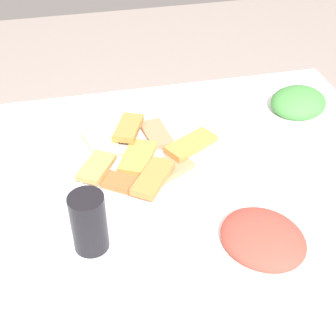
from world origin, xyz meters
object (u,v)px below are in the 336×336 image
Objects in this scene: salad_plate_rice at (298,105)px; paper_napkin at (18,219)px; soda_can at (89,223)px; spoon at (17,224)px; fork at (17,212)px; dining_table at (185,221)px; pide_platter at (142,158)px; salad_plate_greens at (263,240)px.

paper_napkin is (0.71, 0.24, -0.02)m from salad_plate_rice.
soda_can is 0.66× the size of spoon.
salad_plate_rice reaches higher than fork.
fork reaches higher than dining_table.
spoon is (0.00, 0.02, 0.00)m from paper_napkin.
fork is (0.27, 0.11, -0.01)m from pide_platter.
fork is at bearing -40.47° from soda_can.
pide_platter is at bearing -124.86° from spoon.
fork is at bearing -90.00° from paper_napkin.
pide_platter is 0.35m from salad_plate_greens.
soda_can is 0.19m from fork.
paper_napkin is (0.45, -0.17, -0.02)m from salad_plate_greens.
fork is 0.97× the size of spoon.
salad_plate_rice is 1.22× the size of spoon.
soda_can is (0.21, 0.11, 0.15)m from dining_table.
fork is (0.35, -0.01, 0.10)m from dining_table.
spoon is (0.27, 0.14, -0.01)m from pide_platter.
fork reaches higher than paper_napkin.
dining_table is 0.44m from salad_plate_rice.
salad_plate_greens is 0.48m from spoon.
soda_can is at bearing 144.15° from paper_napkin.
pide_platter is 1.55× the size of salad_plate_greens.
paper_napkin is at bearing 24.54° from pide_platter.
dining_table is at bearing -152.42° from soda_can.
dining_table is 0.17m from pide_platter.
fork is (0.45, -0.19, -0.01)m from salad_plate_greens.
salad_plate_greens is at bearing 120.19° from pide_platter.
salad_plate_rice reaches higher than spoon.
soda_can is at bearing 176.95° from spoon.
pide_platter is at bearing -135.78° from fork.
salad_plate_rice reaches higher than paper_napkin.
dining_table is at bearing 123.12° from pide_platter.
dining_table is 5.54× the size of spoon.
salad_plate_greens is at bearing 58.30° from salad_plate_rice.
fork is at bearing -62.43° from spoon.
spoon is at bearing 27.57° from pide_platter.
paper_napkin is (0.35, 0.01, 0.09)m from dining_table.
dining_table is 3.07× the size of pide_platter.
fork is (0.00, -0.02, 0.00)m from paper_napkin.
salad_plate_greens is 0.48m from paper_napkin.
spoon is at bearing 20.38° from salad_plate_rice.
paper_napkin is 0.02m from spoon.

